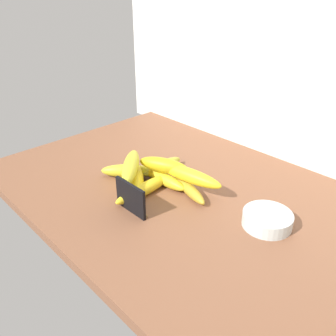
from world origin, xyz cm
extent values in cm
cube|color=brown|center=(0.00, 0.00, 1.50)|extent=(110.00, 76.00, 3.00)
cube|color=silver|center=(0.00, 39.00, 35.00)|extent=(130.00, 2.00, 70.00)
cube|color=black|center=(-0.45, -17.09, 7.20)|extent=(11.00, 0.80, 8.40)
cube|color=olive|center=(-0.45, -16.29, 3.30)|extent=(9.90, 1.20, 0.60)
cylinder|color=silver|center=(27.75, 3.39, 4.74)|extent=(12.19, 12.19, 3.49)
ellipsoid|color=yellow|center=(-3.87, -9.23, 4.84)|extent=(4.40, 20.54, 3.69)
ellipsoid|color=yellow|center=(-3.92, -1.57, 4.86)|extent=(16.46, 4.09, 3.71)
ellipsoid|color=yellow|center=(-9.20, -7.82, 5.18)|extent=(17.95, 15.32, 4.36)
ellipsoid|color=gold|center=(4.60, 0.35, 4.64)|extent=(16.78, 8.38, 3.28)
ellipsoid|color=yellow|center=(-15.24, -6.43, 5.01)|extent=(13.89, 14.14, 4.01)
ellipsoid|color=gold|center=(-10.16, 3.45, 4.81)|extent=(3.83, 15.54, 3.62)
ellipsoid|color=yellow|center=(3.72, 0.84, 8.33)|extent=(20.98, 7.31, 4.11)
ellipsoid|color=gold|center=(-9.89, -9.04, 9.56)|extent=(16.76, 17.00, 4.39)
ellipsoid|color=gold|center=(-4.83, -0.99, 8.91)|extent=(15.67, 10.09, 4.39)
camera|label=1|loc=(61.97, -63.08, 57.30)|focal=38.03mm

